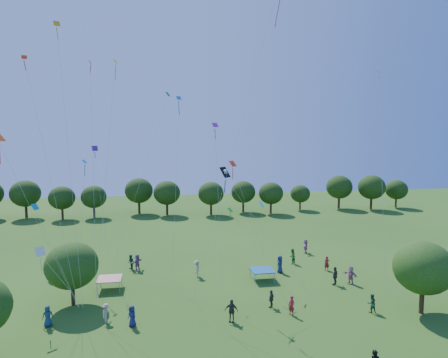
% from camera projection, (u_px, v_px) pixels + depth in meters
% --- Properties ---
extents(near_tree_north, '(4.46, 4.46, 5.50)m').
position_uv_depth(near_tree_north, '(72.00, 265.00, 33.97)').
color(near_tree_north, '#422B19').
rests_on(near_tree_north, ground).
extents(near_tree_east, '(4.75, 4.75, 5.98)m').
position_uv_depth(near_tree_east, '(423.00, 268.00, 32.31)').
color(near_tree_east, '#422B19').
rests_on(near_tree_east, ground).
extents(treeline, '(88.01, 8.77, 6.77)m').
position_uv_depth(treeline, '(178.00, 192.00, 73.34)').
color(treeline, '#422B19').
rests_on(treeline, ground).
extents(tent_red_stripe, '(2.20, 2.20, 1.10)m').
position_uv_depth(tent_red_stripe, '(109.00, 279.00, 37.67)').
color(tent_red_stripe, '#B82D15').
rests_on(tent_red_stripe, ground).
extents(tent_blue, '(2.20, 2.20, 1.10)m').
position_uv_depth(tent_blue, '(262.00, 270.00, 40.06)').
color(tent_blue, '#18569C').
rests_on(tent_blue, ground).
extents(crowd_person_0, '(0.62, 0.97, 1.84)m').
position_uv_depth(crowd_person_0, '(280.00, 264.00, 42.28)').
color(crowd_person_0, navy).
rests_on(crowd_person_0, ground).
extents(crowd_person_1, '(0.65, 0.46, 1.64)m').
position_uv_depth(crowd_person_1, '(50.00, 273.00, 39.77)').
color(crowd_person_1, maroon).
rests_on(crowd_person_1, ground).
extents(crowd_person_2, '(0.96, 0.90, 1.73)m').
position_uv_depth(crowd_person_2, '(292.00, 256.00, 45.21)').
color(crowd_person_2, '#2A632F').
rests_on(crowd_person_2, ground).
extents(crowd_person_3, '(1.03, 1.10, 1.59)m').
position_uv_depth(crowd_person_3, '(64.00, 271.00, 40.42)').
color(crowd_person_3, '#BDB397').
rests_on(crowd_person_3, ground).
extents(crowd_person_4, '(1.10, 1.09, 1.81)m').
position_uv_depth(crowd_person_4, '(335.00, 276.00, 38.78)').
color(crowd_person_4, '#3B302F').
rests_on(crowd_person_4, ground).
extents(crowd_person_5, '(1.54, 1.64, 1.78)m').
position_uv_depth(crowd_person_5, '(137.00, 262.00, 43.02)').
color(crowd_person_5, '#8E5491').
rests_on(crowd_person_5, ground).
extents(crowd_person_6, '(0.90, 0.64, 1.64)m').
position_uv_depth(crowd_person_6, '(48.00, 316.00, 30.36)').
color(crowd_person_6, navy).
rests_on(crowd_person_6, ground).
extents(crowd_person_7, '(0.65, 0.71, 1.60)m').
position_uv_depth(crowd_person_7, '(292.00, 306.00, 32.25)').
color(crowd_person_7, maroon).
rests_on(crowd_person_7, ground).
extents(crowd_person_8, '(0.80, 0.47, 1.56)m').
position_uv_depth(crowd_person_8, '(372.00, 303.00, 32.78)').
color(crowd_person_8, '#225132').
rests_on(crowd_person_8, ground).
extents(crowd_person_9, '(0.75, 1.07, 1.49)m').
position_uv_depth(crowd_person_9, '(106.00, 313.00, 31.07)').
color(crowd_person_9, '#AEA38B').
rests_on(crowd_person_9, ground).
extents(crowd_person_10, '(1.15, 0.84, 1.79)m').
position_uv_depth(crowd_person_10, '(231.00, 311.00, 31.11)').
color(crowd_person_10, '#37322C').
rests_on(crowd_person_10, ground).
extents(crowd_person_11, '(1.20, 1.73, 1.75)m').
position_uv_depth(crowd_person_11, '(306.00, 246.00, 49.25)').
color(crowd_person_11, '#A05D8E').
rests_on(crowd_person_11, ground).
extents(crowd_person_12, '(0.86, 0.89, 1.63)m').
position_uv_depth(crowd_person_12, '(132.00, 316.00, 30.38)').
color(crowd_person_12, navy).
rests_on(crowd_person_12, ground).
extents(crowd_person_13, '(0.61, 0.41, 1.56)m').
position_uv_depth(crowd_person_13, '(327.00, 263.00, 42.97)').
color(crowd_person_13, maroon).
rests_on(crowd_person_13, ground).
extents(crowd_person_14, '(0.70, 0.91, 1.63)m').
position_uv_depth(crowd_person_14, '(131.00, 262.00, 43.26)').
color(crowd_person_14, '#204C32').
rests_on(crowd_person_14, ground).
extents(crowd_person_15, '(0.80, 1.24, 1.75)m').
position_uv_depth(crowd_person_15, '(197.00, 269.00, 40.98)').
color(crowd_person_15, '#A7A285').
rests_on(crowd_person_15, ground).
extents(crowd_person_16, '(0.88, 0.94, 1.52)m').
position_uv_depth(crowd_person_16, '(271.00, 299.00, 33.70)').
color(crowd_person_16, '#3D3230').
rests_on(crowd_person_16, ground).
extents(crowd_person_17, '(1.26, 1.72, 1.75)m').
position_uv_depth(crowd_person_17, '(351.00, 275.00, 39.12)').
color(crowd_person_17, '#AE658D').
rests_on(crowd_person_17, ground).
extents(pirate_kite, '(6.94, 5.83, 10.44)m').
position_uv_depth(pirate_kite, '(227.00, 175.00, 35.07)').
color(pirate_kite, black).
extents(red_high_kite, '(7.38, 1.42, 25.56)m').
position_uv_depth(red_high_kite, '(263.00, 44.00, 31.40)').
color(red_high_kite, red).
extents(small_kite_0, '(0.52, 3.76, 19.45)m').
position_uv_depth(small_kite_0, '(92.00, 140.00, 32.97)').
color(small_kite_0, '#F90E3D').
extents(small_kite_1, '(3.36, 0.65, 18.96)m').
position_uv_depth(small_kite_1, '(42.00, 141.00, 29.29)').
color(small_kite_1, '#ED390C').
extents(small_kite_2, '(1.69, 2.07, 21.76)m').
position_uv_depth(small_kite_2, '(64.00, 107.00, 30.12)').
color(small_kite_2, orange).
extents(small_kite_3, '(6.24, 2.89, 17.91)m').
position_uv_depth(small_kite_3, '(156.00, 133.00, 42.96)').
color(small_kite_3, '#177F22').
extents(small_kite_4, '(0.88, 2.87, 16.59)m').
position_uv_depth(small_kite_4, '(177.00, 150.00, 35.53)').
color(small_kite_4, '#1684E2').
extents(small_kite_5, '(1.32, 0.56, 12.15)m').
position_uv_depth(small_kite_5, '(97.00, 167.00, 41.63)').
color(small_kite_5, '#641684').
extents(small_kite_6, '(1.00, 1.28, 18.33)m').
position_uv_depth(small_kite_6, '(381.00, 150.00, 32.11)').
color(small_kite_6, silver).
extents(small_kite_7, '(2.81, 1.19, 8.30)m').
position_uv_depth(small_kite_7, '(43.00, 225.00, 29.15)').
color(small_kite_7, '#0B84A8').
extents(small_kite_8, '(4.02, 4.15, 13.39)m').
position_uv_depth(small_kite_8, '(11.00, 167.00, 25.87)').
color(small_kite_8, '#BA410A').
extents(small_kite_9, '(4.35, 2.20, 10.69)m').
position_uv_depth(small_kite_9, '(237.00, 176.00, 40.12)').
color(small_kite_9, '#FF2D0D').
extents(small_kite_10, '(1.79, 5.13, 19.75)m').
position_uv_depth(small_kite_10, '(110.00, 127.00, 33.66)').
color(small_kite_10, '#ACCB12').
extents(small_kite_11, '(3.24, 4.35, 4.85)m').
position_uv_depth(small_kite_11, '(233.00, 215.00, 45.88)').
color(small_kite_11, '#198B1F').
extents(small_kite_12, '(1.16, 1.00, 10.82)m').
position_uv_depth(small_kite_12, '(84.00, 182.00, 39.82)').
color(small_kite_12, blue).
extents(small_kite_13, '(0.61, 3.76, 14.33)m').
position_uv_depth(small_kite_13, '(217.00, 160.00, 35.02)').
color(small_kite_13, purple).
extents(small_kite_14, '(3.48, 0.84, 4.75)m').
position_uv_depth(small_kite_14, '(43.00, 257.00, 30.41)').
color(small_kite_14, silver).
extents(small_kite_15, '(1.57, 4.05, 6.81)m').
position_uv_depth(small_kite_15, '(262.00, 210.00, 39.14)').
color(small_kite_15, '#0DCEB7').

